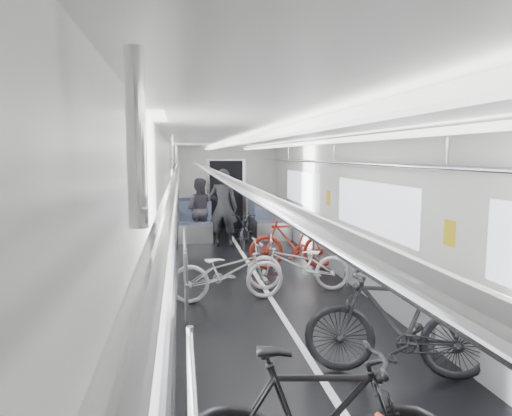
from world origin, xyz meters
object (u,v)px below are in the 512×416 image
(person_standing, at_px, (223,208))
(person_seated, at_px, (199,209))
(bike_aisle, at_px, (246,229))
(bike_left_far, at_px, (228,271))
(bike_right_far, at_px, (293,243))
(bike_right_near, at_px, (398,323))
(bike_right_mid, at_px, (298,264))

(person_standing, bearing_deg, person_seated, -41.80)
(bike_aisle, xyz_separation_m, person_standing, (-0.52, 0.10, 0.52))
(bike_left_far, xyz_separation_m, person_standing, (0.33, 4.14, 0.48))
(bike_right_far, xyz_separation_m, person_seated, (-1.65, 3.27, 0.29))
(bike_left_far, bearing_deg, bike_right_near, -156.07)
(bike_right_far, bearing_deg, person_seated, -147.88)
(bike_right_mid, distance_m, person_seated, 4.88)
(bike_right_mid, relative_size, person_standing, 0.90)
(bike_left_far, xyz_separation_m, bike_right_mid, (1.18, 0.34, -0.01))
(bike_right_far, bearing_deg, bike_right_near, 4.94)
(bike_right_mid, bearing_deg, person_seated, -153.32)
(person_standing, height_order, person_seated, person_standing)
(bike_left_far, relative_size, person_standing, 0.92)
(bike_right_mid, xyz_separation_m, bike_right_far, (0.26, 1.39, 0.07))
(bike_right_near, xyz_separation_m, bike_right_mid, (-0.22, 2.95, -0.11))
(bike_right_mid, height_order, person_seated, person_seated)
(bike_aisle, bearing_deg, bike_left_far, -87.45)
(bike_right_near, xyz_separation_m, bike_aisle, (-0.55, 6.64, -0.14))
(bike_right_mid, xyz_separation_m, person_standing, (-0.85, 3.79, 0.49))
(bike_right_far, relative_size, person_standing, 0.91)
(bike_right_mid, height_order, person_standing, person_standing)
(bike_left_far, height_order, bike_right_near, bike_right_near)
(bike_left_far, relative_size, bike_right_far, 1.01)
(bike_right_near, bearing_deg, bike_aisle, -156.21)
(bike_aisle, bearing_deg, bike_right_mid, -70.50)
(person_seated, bearing_deg, bike_left_far, 104.68)
(bike_right_far, bearing_deg, bike_aisle, -160.46)
(bike_left_far, distance_m, bike_aisle, 4.13)
(bike_aisle, bearing_deg, person_standing, -176.33)
(bike_left_far, bearing_deg, person_seated, -1.87)
(bike_right_near, bearing_deg, person_standing, -151.88)
(bike_right_far, distance_m, person_seated, 3.68)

